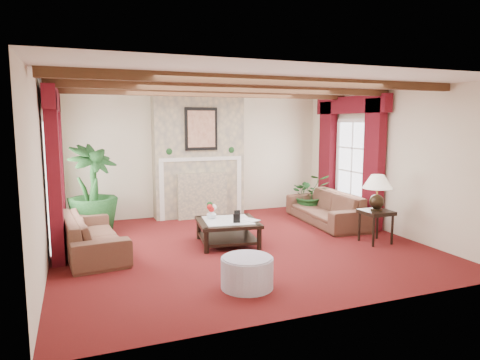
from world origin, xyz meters
name	(u,v)px	position (x,y,z in m)	size (l,w,h in m)	color
floor	(240,246)	(0.00, 0.00, 0.00)	(6.00, 6.00, 0.00)	#4A0D0D
ceiling	(240,85)	(0.00, 0.00, 2.70)	(6.00, 6.00, 0.00)	white
back_wall	(196,155)	(0.00, 2.75, 1.35)	(6.00, 0.02, 2.70)	beige
left_wall	(43,176)	(-3.00, 0.00, 1.35)	(0.02, 5.50, 2.70)	beige
right_wall	(386,161)	(3.00, 0.00, 1.35)	(0.02, 5.50, 2.70)	beige
ceiling_beams	(240,89)	(0.00, 0.00, 2.64)	(6.00, 3.00, 0.12)	#3A2212
fireplace	(198,94)	(0.00, 2.55, 2.70)	(2.00, 0.52, 2.70)	tan
french_door_left	(46,120)	(-2.97, 1.00, 2.13)	(0.10, 1.10, 2.16)	white
french_door_right	(354,121)	(2.97, 1.00, 2.13)	(0.10, 1.10, 2.16)	white
curtains_left	(52,94)	(-2.86, 1.00, 2.55)	(0.20, 2.40, 2.55)	#430811
curtains_right	(351,100)	(2.86, 1.00, 2.55)	(0.20, 2.40, 2.55)	#430811
sofa_left	(92,228)	(-2.37, 0.50, 0.42)	(0.83, 2.18, 0.83)	#360E17
sofa_right	(326,203)	(2.28, 0.92, 0.43)	(0.79, 2.24, 0.86)	#360E17
potted_palm	(93,208)	(-2.29, 1.83, 0.47)	(1.75, 1.92, 0.94)	black
small_plant	(310,199)	(2.35, 1.72, 0.37)	(1.03, 1.11, 0.74)	black
coffee_table	(228,232)	(-0.16, 0.19, 0.21)	(1.01, 1.01, 0.41)	black
side_table	(376,227)	(2.29, -0.66, 0.29)	(0.49, 0.49, 0.58)	black
ottoman	(247,273)	(-0.58, -1.76, 0.20)	(0.67, 0.67, 0.39)	#9391A4
table_lamp	(377,192)	(2.29, -0.66, 0.90)	(0.51, 0.51, 0.64)	black
flower_vase	(212,214)	(-0.38, 0.42, 0.50)	(0.21, 0.22, 0.17)	silver
book	(246,214)	(0.10, -0.02, 0.56)	(0.20, 0.11, 0.29)	black
photo_frame_a	(237,219)	(-0.08, -0.05, 0.49)	(0.12, 0.02, 0.16)	black
photo_frame_b	(237,214)	(0.06, 0.31, 0.49)	(0.11, 0.02, 0.14)	black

